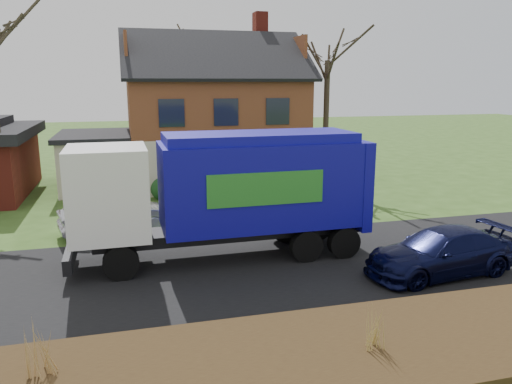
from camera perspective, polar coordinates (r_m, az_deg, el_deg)
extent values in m
plane|color=#314D19|center=(14.87, -2.91, -8.95)|extent=(120.00, 120.00, 0.00)
cube|color=black|center=(14.87, -2.91, -8.91)|extent=(80.00, 7.00, 0.02)
cube|color=black|center=(10.20, 3.66, -18.73)|extent=(80.00, 3.50, 0.30)
cube|color=beige|center=(28.27, -4.90, 4.15)|extent=(9.00, 7.50, 2.70)
cube|color=brown|center=(28.00, -5.01, 9.72)|extent=(9.00, 7.50, 2.80)
cube|color=maroon|center=(29.76, 0.47, 18.34)|extent=(0.70, 0.90, 1.60)
cube|color=beige|center=(27.40, -17.60, 3.23)|extent=(3.50, 5.50, 2.60)
cube|color=black|center=(27.22, -17.80, 6.18)|extent=(3.90, 5.90, 0.24)
cylinder|color=black|center=(14.52, -15.17, -7.81)|extent=(1.01, 0.35, 1.01)
cylinder|color=black|center=(16.44, -15.25, -5.41)|extent=(1.01, 0.35, 1.01)
cylinder|color=black|center=(15.49, 5.77, -6.14)|extent=(1.01, 0.35, 1.01)
cylinder|color=black|center=(17.30, 3.34, -4.08)|extent=(1.01, 0.35, 1.01)
cylinder|color=black|center=(15.97, 10.00, -5.69)|extent=(1.01, 0.35, 1.01)
cylinder|color=black|center=(17.73, 7.20, -3.75)|extent=(1.01, 0.35, 1.01)
cube|color=black|center=(15.72, -2.83, -4.58)|extent=(8.33, 1.24, 0.34)
cube|color=white|center=(15.00, -16.53, 0.00)|extent=(2.25, 2.44, 2.61)
cube|color=black|center=(15.04, -20.61, 0.30)|extent=(0.10, 2.13, 0.87)
cube|color=black|center=(15.55, -20.42, -6.70)|extent=(0.27, 2.42, 0.44)
cube|color=#0F0B89|center=(15.57, 0.41, 0.96)|extent=(6.12, 2.48, 2.61)
cube|color=#0F0B89|center=(15.34, 0.42, 6.28)|extent=(5.82, 2.19, 0.29)
cube|color=#0F0B89|center=(16.71, 10.84, 1.20)|extent=(0.36, 2.47, 2.80)
cube|color=#287A28|center=(14.36, 1.20, 0.37)|extent=(3.48, 0.07, 0.97)
cube|color=#287A28|center=(16.68, -1.22, 2.08)|extent=(3.48, 0.07, 0.97)
imported|color=#B4B6BD|center=(18.87, -15.55, -2.61)|extent=(4.25, 2.31, 1.33)
imported|color=black|center=(15.33, 20.36, -6.46)|extent=(4.70, 2.29, 1.32)
cylinder|color=#382E21|center=(26.90, 7.98, 7.73)|extent=(0.30, 0.30, 6.51)
cylinder|color=#403326|center=(37.29, -6.82, 10.00)|extent=(0.29, 0.29, 7.73)
cone|color=#A58049|center=(10.06, -23.25, -15.97)|extent=(0.05, 0.05, 1.01)
cone|color=#A58049|center=(10.09, -24.23, -15.98)|extent=(0.05, 0.05, 1.01)
cone|color=#A58049|center=(10.04, -22.26, -15.96)|extent=(0.05, 0.05, 1.01)
cone|color=#A58049|center=(10.18, -23.14, -15.62)|extent=(0.05, 0.05, 1.01)
cone|color=#A58049|center=(9.95, -23.36, -16.34)|extent=(0.05, 0.05, 1.01)
cone|color=#AC924B|center=(10.34, 13.45, -14.86)|extent=(0.04, 0.04, 0.89)
cone|color=#AC924B|center=(10.28, 12.74, -15.00)|extent=(0.04, 0.04, 0.89)
cone|color=#AC924B|center=(10.40, 14.15, -14.73)|extent=(0.04, 0.04, 0.89)
cone|color=#AC924B|center=(10.42, 13.15, -14.60)|extent=(0.04, 0.04, 0.89)
cone|color=#AC924B|center=(10.25, 13.76, -15.13)|extent=(0.04, 0.04, 0.89)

